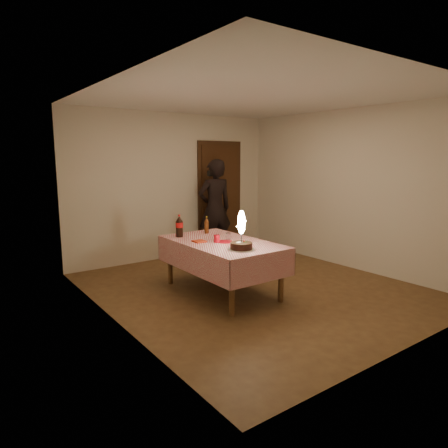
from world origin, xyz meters
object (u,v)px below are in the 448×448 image
(birthday_cake, at_px, (241,240))
(red_plate, at_px, (224,242))
(red_cup, at_px, (217,239))
(photographer, at_px, (215,208))
(cola_bottle, at_px, (179,226))
(amber_bottle_right, at_px, (207,225))
(clear_cup, at_px, (228,236))
(dining_table, at_px, (222,248))

(birthday_cake, bearing_deg, red_plate, 79.04)
(red_cup, relative_size, photographer, 0.06)
(red_plate, relative_size, cola_bottle, 0.69)
(birthday_cake, xyz_separation_m, cola_bottle, (-0.22, 1.13, 0.03))
(birthday_cake, xyz_separation_m, photographer, (1.17, 2.26, 0.07))
(amber_bottle_right, bearing_deg, clear_cup, -90.42)
(dining_table, distance_m, red_cup, 0.17)
(red_plate, distance_m, amber_bottle_right, 0.68)
(birthday_cake, bearing_deg, amber_bottle_right, 77.98)
(red_cup, relative_size, cola_bottle, 0.31)
(clear_cup, bearing_deg, dining_table, -160.56)
(amber_bottle_right, bearing_deg, red_plate, -102.78)
(birthday_cake, height_order, cola_bottle, birthday_cake)
(clear_cup, height_order, photographer, photographer)
(cola_bottle, xyz_separation_m, amber_bottle_right, (0.46, -0.01, -0.03))
(dining_table, distance_m, red_plate, 0.11)
(red_cup, relative_size, clear_cup, 1.11)
(photographer, bearing_deg, dining_table, -122.13)
(birthday_cake, relative_size, photographer, 0.27)
(birthday_cake, height_order, amber_bottle_right, birthday_cake)
(red_cup, xyz_separation_m, photographer, (1.18, 1.74, 0.14))
(amber_bottle_right, bearing_deg, cola_bottle, 179.33)
(birthday_cake, height_order, red_plate, birthday_cake)
(red_cup, bearing_deg, dining_table, 10.47)
(red_cup, xyz_separation_m, amber_bottle_right, (0.25, 0.61, 0.07))
(amber_bottle_right, bearing_deg, photographer, 50.47)
(red_cup, bearing_deg, amber_bottle_right, 68.11)
(red_plate, relative_size, photographer, 0.12)
(birthday_cake, bearing_deg, cola_bottle, 100.85)
(amber_bottle_right, bearing_deg, dining_table, -104.29)
(dining_table, height_order, red_cup, red_cup)
(dining_table, xyz_separation_m, red_plate, (0.00, -0.05, 0.10))
(clear_cup, relative_size, photographer, 0.05)
(dining_table, height_order, red_plate, red_plate)
(red_cup, bearing_deg, photographer, 55.94)
(cola_bottle, bearing_deg, clear_cup, -50.58)
(photographer, bearing_deg, clear_cup, -119.21)
(dining_table, bearing_deg, birthday_cake, -99.40)
(photographer, bearing_deg, red_plate, -121.24)
(amber_bottle_right, distance_m, photographer, 1.47)
(cola_bottle, height_order, amber_bottle_right, cola_bottle)
(clear_cup, distance_m, cola_bottle, 0.72)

